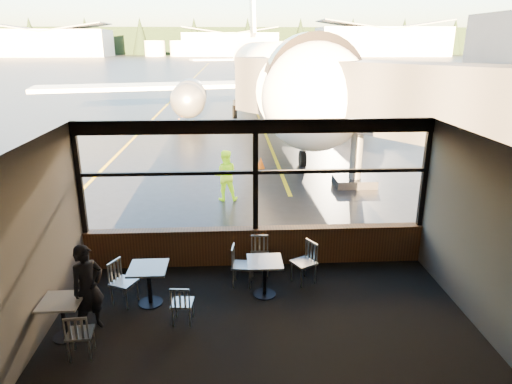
{
  "coord_description": "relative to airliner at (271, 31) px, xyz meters",
  "views": [
    {
      "loc": [
        -0.55,
        -9.97,
        5.1
      ],
      "look_at": [
        0.07,
        1.0,
        1.5
      ],
      "focal_mm": 32.0,
      "sensor_mm": 36.0,
      "label": 1
    }
  ],
  "objects": [
    {
      "name": "hangar_mid",
      "position": [
        -2.24,
        163.12,
        -0.83
      ],
      "size": [
        38.0,
        15.0,
        10.0
      ],
      "primitive_type": null,
      "color": "silver",
      "rests_on": "ground_plane"
    },
    {
      "name": "chair_left_s",
      "position": [
        -5.38,
        -25.14,
        -5.39
      ],
      "size": [
        0.52,
        0.52,
        0.88
      ],
      "primitive_type": null,
      "rotation": [
        0.0,
        0.0,
        0.09
      ],
      "color": "beige",
      "rests_on": "carpet_floor"
    },
    {
      "name": "fuel_tank_b",
      "position": [
        -22.24,
        160.12,
        -2.83
      ],
      "size": [
        8.0,
        8.0,
        6.0
      ],
      "primitive_type": "cylinder",
      "color": "silver",
      "rests_on": "ground_plane"
    },
    {
      "name": "cafe_table_near",
      "position": [
        -2.13,
        -23.34,
        -5.43
      ],
      "size": [
        0.73,
        0.73,
        0.8
      ],
      "primitive_type": null,
      "color": "#AAA39C",
      "rests_on": "carpet_floor"
    },
    {
      "name": "passenger",
      "position": [
        -5.43,
        -24.35,
        -4.99
      ],
      "size": [
        0.72,
        0.72,
        1.69
      ],
      "primitive_type": "imported",
      "rotation": [
        0.0,
        0.0,
        0.8
      ],
      "color": "black",
      "rests_on": "carpet_floor"
    },
    {
      "name": "wall_back",
      "position": [
        -2.24,
        -27.88,
        -4.08
      ],
      "size": [
        8.0,
        0.04,
        3.5
      ],
      "primitive_type": "cube",
      "color": "#514A40",
      "rests_on": "ground"
    },
    {
      "name": "chair_near_e",
      "position": [
        -1.23,
        -22.86,
        -5.35
      ],
      "size": [
        0.71,
        0.71,
        0.96
      ],
      "primitive_type": null,
      "rotation": [
        0.0,
        0.0,
        2.07
      ],
      "color": "#AEA99D",
      "rests_on": "carpet_floor"
    },
    {
      "name": "hangar_right",
      "position": [
        57.76,
        156.12,
        0.17
      ],
      "size": [
        50.0,
        20.0,
        12.0
      ],
      "primitive_type": null,
      "color": "silver",
      "rests_on": "ground_plane"
    },
    {
      "name": "carpet_floor",
      "position": [
        -2.24,
        -24.88,
        -5.82
      ],
      "size": [
        8.0,
        6.0,
        0.01
      ],
      "primitive_type": "cube",
      "color": "black",
      "rests_on": "ground"
    },
    {
      "name": "mullion_centre",
      "position": [
        -2.24,
        -21.88,
        -3.63
      ],
      "size": [
        0.12,
        0.12,
        2.6
      ],
      "primitive_type": "cube",
      "color": "black",
      "rests_on": "ground"
    },
    {
      "name": "cone_wing",
      "position": [
        -6.1,
        -2.19,
        -5.58
      ],
      "size": [
        0.35,
        0.35,
        0.49
      ],
      "primitive_type": "cone",
      "color": "#F34807",
      "rests_on": "ground_plane"
    },
    {
      "name": "chair_mid_s",
      "position": [
        -3.76,
        -24.25,
        -5.42
      ],
      "size": [
        0.49,
        0.49,
        0.83
      ],
      "primitive_type": null,
      "rotation": [
        0.0,
        0.0,
        -0.09
      ],
      "color": "beige",
      "rests_on": "carpet_floor"
    },
    {
      "name": "ceiling",
      "position": [
        -2.24,
        -24.88,
        -2.33
      ],
      "size": [
        8.0,
        6.0,
        0.04
      ],
      "primitive_type": "cube",
      "color": "#38332D",
      "rests_on": "ground"
    },
    {
      "name": "ground_crew",
      "position": [
        -3.0,
        -17.08,
        -4.97
      ],
      "size": [
        0.84,
        0.66,
        1.72
      ],
      "primitive_type": "imported",
      "rotation": [
        0.0,
        0.0,
        3.13
      ],
      "color": "#BFF219",
      "rests_on": "ground_plane"
    },
    {
      "name": "mullion_left",
      "position": [
        -6.19,
        -21.88,
        -3.63
      ],
      "size": [
        0.12,
        0.12,
        2.6
      ],
      "primitive_type": "cube",
      "color": "black",
      "rests_on": "ground"
    },
    {
      "name": "wall_right",
      "position": [
        1.76,
        -24.88,
        -4.08
      ],
      "size": [
        0.04,
        6.0,
        3.5
      ],
      "primitive_type": "cube",
      "color": "#514A40",
      "rests_on": "ground"
    },
    {
      "name": "cafe_table_left",
      "position": [
        -5.84,
        -24.61,
        -5.45
      ],
      "size": [
        0.7,
        0.7,
        0.77
      ],
      "primitive_type": null,
      "color": "#A39E95",
      "rests_on": "carpet_floor"
    },
    {
      "name": "cafe_table_mid",
      "position": [
        -4.49,
        -23.55,
        -5.42
      ],
      "size": [
        0.75,
        0.75,
        0.83
      ],
      "primitive_type": null,
      "color": "gray",
      "rests_on": "carpet_floor"
    },
    {
      "name": "window_transom",
      "position": [
        -2.24,
        -21.88,
        -3.53
      ],
      "size": [
        8.0,
        0.1,
        0.08
      ],
      "primitive_type": "cube",
      "color": "black",
      "rests_on": "ground"
    },
    {
      "name": "chair_mid_w",
      "position": [
        -5.01,
        -23.49,
        -5.36
      ],
      "size": [
        0.68,
        0.68,
        0.93
      ],
      "primitive_type": null,
      "rotation": [
        0.0,
        0.0,
        -2.02
      ],
      "color": "#B8B3A7",
      "rests_on": "carpet_floor"
    },
    {
      "name": "airliner",
      "position": [
        0.0,
        0.0,
        0.0
      ],
      "size": [
        32.75,
        38.95,
        11.66
      ],
      "primitive_type": null,
      "rotation": [
        0.0,
        0.0,
        0.02
      ],
      "color": "white",
      "rests_on": "ground_plane"
    },
    {
      "name": "window_header",
      "position": [
        -2.24,
        -21.88,
        -2.48
      ],
      "size": [
        8.0,
        0.18,
        0.3
      ],
      "primitive_type": "cube",
      "color": "black",
      "rests_on": "ground"
    },
    {
      "name": "jet_bridge",
      "position": [
        1.36,
        -16.38,
        -3.46
      ],
      "size": [
        8.9,
        10.87,
        4.74
      ],
      "primitive_type": null,
      "color": "#2F2E31",
      "rests_on": "ground_plane"
    },
    {
      "name": "chair_near_n",
      "position": [
        -2.17,
        -22.4,
        -5.38
      ],
      "size": [
        0.5,
        0.5,
        0.9
      ],
      "primitive_type": null,
      "rotation": [
        0.0,
        0.0,
        3.11
      ],
      "color": "#B8B3A6",
      "rests_on": "carpet_floor"
    },
    {
      "name": "chair_near_w",
      "position": [
        -2.59,
        -22.88,
        -5.37
      ],
      "size": [
        0.56,
        0.56,
        0.93
      ],
      "primitive_type": null,
      "rotation": [
        0.0,
        0.0,
        -1.7
      ],
      "color": "#AAA499",
      "rests_on": "carpet_floor"
    },
    {
      "name": "treeline",
      "position": [
        -2.24,
        188.12,
        0.17
      ],
      "size": [
        360.0,
        3.0,
        12.0
      ],
      "primitive_type": "cube",
      "color": "black",
      "rests_on": "ground_plane"
    },
    {
      "name": "fuel_tank_a",
      "position": [
        -32.24,
        160.12,
        -2.83
      ],
      "size": [
        8.0,
        8.0,
        6.0
      ],
      "primitive_type": "cylinder",
      "color": "silver",
      "rests_on": "ground_plane"
    },
    {
      "name": "mullion_right",
      "position": [
        1.71,
        -21.88,
        -3.63
      ],
      "size": [
        0.12,
        0.12,
        2.6
      ],
      "primitive_type": "cube",
      "color": "black",
      "rests_on": "ground"
    },
    {
      "name": "fuel_tank_c",
      "position": [
        -12.24,
        160.12,
        -2.83
      ],
      "size": [
        8.0,
        8.0,
        6.0
      ],
      "primitive_type": "cylinder",
      "color": "silver",
      "rests_on": "ground_plane"
    },
    {
      "name": "ground_plane",
      "position": [
        -2.24,
        98.12,
        -5.83
      ],
      "size": [
        520.0,
        520.0,
        0.0
      ],
      "primitive_type": "plane",
      "color": "black",
      "rests_on": "ground"
    },
    {
      "name": "hangar_left",
      "position": [
        -72.24,
        158.12,
        -0.33
      ],
      "size": [
        45.0,
        18.0,
        11.0
      ],
      "primitive_type": null,
      "color": "silver",
      "rests_on": "ground_plane"
    },
    {
      "name": "cone_nose",
      "position": [
        -1.53,
        -13.07,
        -5.59
      ],
      "size": [
        0.35,
        0.35,
        0.49
      ],
      "primitive_type": "cone",
      "color": "orange",
      "rests_on": "ground_plane"
    },
    {
      "name": "window_sill",
      "position": [
        -2.24,
        -21.88,
        -5.38
      ],
      "size": [
        8.0,
        0.28,
        0.9
      ],
      "primitive_type": "cube",
      "color": "#553219",
      "rests_on": "ground"
    },
    {
      "name": "wall_left",
      "position": [
        -6.24,
        -24.88,
        -4.08
      ],
      "size": [
        0.04,
        6.0,
        3.5
      ],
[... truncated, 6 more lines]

